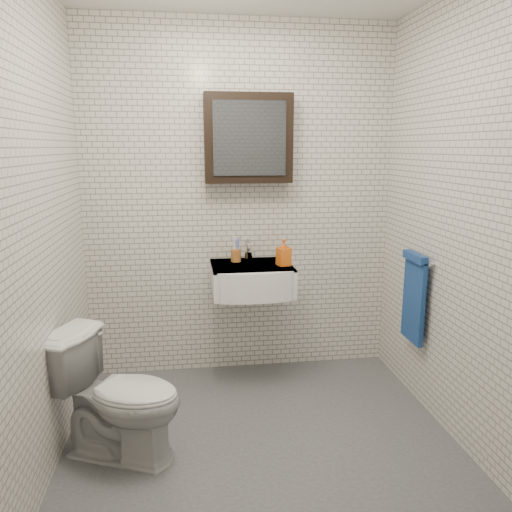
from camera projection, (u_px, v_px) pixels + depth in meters
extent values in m
cube|color=#45474C|center=(261.00, 439.00, 2.86)|extent=(2.20, 2.00, 0.01)
cube|color=silver|center=(240.00, 203.00, 3.56)|extent=(2.20, 0.02, 2.50)
cube|color=silver|center=(307.00, 270.00, 1.63)|extent=(2.20, 0.02, 2.50)
cube|color=silver|center=(40.00, 229.00, 2.45)|extent=(0.02, 2.00, 2.50)
cube|color=silver|center=(458.00, 220.00, 2.75)|extent=(0.02, 2.00, 2.50)
cube|color=white|center=(252.00, 279.00, 3.46)|extent=(0.55, 0.45, 0.20)
cylinder|color=silver|center=(251.00, 266.00, 3.46)|extent=(0.31, 0.31, 0.02)
cylinder|color=silver|center=(251.00, 265.00, 3.46)|extent=(0.04, 0.04, 0.01)
cube|color=white|center=(251.00, 265.00, 3.44)|extent=(0.55, 0.45, 0.01)
cylinder|color=silver|center=(248.00, 255.00, 3.59)|extent=(0.06, 0.06, 0.06)
cylinder|color=silver|center=(248.00, 247.00, 3.58)|extent=(0.03, 0.03, 0.08)
cylinder|color=silver|center=(250.00, 245.00, 3.51)|extent=(0.02, 0.12, 0.02)
cube|color=silver|center=(248.00, 239.00, 3.60)|extent=(0.02, 0.09, 0.01)
cube|color=black|center=(248.00, 139.00, 3.41)|extent=(0.60, 0.14, 0.60)
cube|color=#3F444C|center=(250.00, 138.00, 3.33)|extent=(0.49, 0.01, 0.49)
cylinder|color=silver|center=(419.00, 259.00, 3.14)|extent=(0.02, 0.30, 0.02)
cylinder|color=silver|center=(413.00, 255.00, 3.27)|extent=(0.04, 0.02, 0.02)
cylinder|color=silver|center=(432.00, 264.00, 3.02)|extent=(0.04, 0.02, 0.02)
cube|color=#215399|center=(414.00, 300.00, 3.20)|extent=(0.03, 0.26, 0.54)
cube|color=#215399|center=(415.00, 257.00, 3.14)|extent=(0.05, 0.26, 0.05)
cylinder|color=#A35F28|center=(236.00, 256.00, 3.52)|extent=(0.08, 0.08, 0.09)
cylinder|color=white|center=(234.00, 248.00, 3.50)|extent=(0.02, 0.03, 0.17)
cylinder|color=#4560DF|center=(237.00, 249.00, 3.50)|extent=(0.01, 0.02, 0.15)
cylinder|color=white|center=(235.00, 247.00, 3.52)|extent=(0.02, 0.03, 0.17)
cylinder|color=#4560DF|center=(238.00, 248.00, 3.52)|extent=(0.02, 0.04, 0.16)
imported|color=orange|center=(284.00, 252.00, 3.40)|extent=(0.10, 0.10, 0.18)
imported|color=silver|center=(119.00, 396.00, 2.65)|extent=(0.78, 0.63, 0.70)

